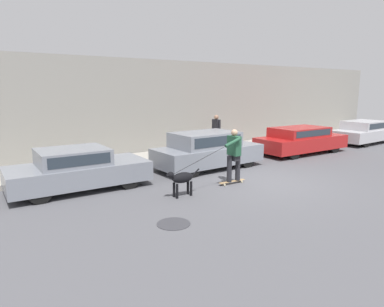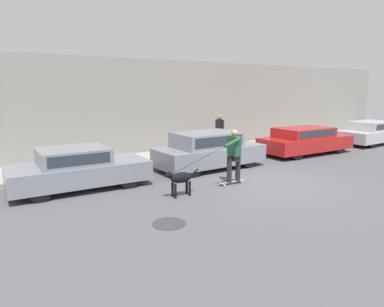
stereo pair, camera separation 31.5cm
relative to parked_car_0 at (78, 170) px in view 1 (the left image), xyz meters
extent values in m
plane|color=#545459|center=(5.04, -2.50, -0.59)|extent=(36.00, 36.00, 0.00)
cube|color=gray|center=(5.04, 3.82, 1.51)|extent=(32.00, 0.30, 4.21)
cube|color=#A39E93|center=(5.04, 2.36, -0.52)|extent=(30.00, 2.58, 0.16)
cylinder|color=black|center=(1.29, 0.74, -0.28)|extent=(0.63, 0.21, 0.63)
cylinder|color=black|center=(1.26, -0.80, -0.28)|extent=(0.63, 0.21, 0.63)
cylinder|color=black|center=(-1.18, 0.80, -0.28)|extent=(0.63, 0.21, 0.63)
cylinder|color=black|center=(-1.21, -0.74, -0.28)|extent=(0.63, 0.21, 0.63)
cube|color=gray|center=(0.04, 0.00, -0.12)|extent=(4.02, 1.86, 0.57)
cube|color=gray|center=(-0.12, 0.00, 0.40)|extent=(1.95, 1.64, 0.47)
cube|color=#28333D|center=(-0.14, -0.80, 0.42)|extent=(1.69, 0.05, 0.30)
cylinder|color=black|center=(6.09, 0.77, -0.27)|extent=(0.65, 0.22, 0.64)
cylinder|color=black|center=(6.13, -0.71, -0.27)|extent=(0.65, 0.22, 0.64)
cylinder|color=black|center=(3.53, 0.71, -0.27)|extent=(0.65, 0.22, 0.64)
cylinder|color=black|center=(3.57, -0.77, -0.27)|extent=(0.65, 0.22, 0.64)
cube|color=gray|center=(4.83, 0.00, -0.08)|extent=(4.17, 1.82, 0.64)
cube|color=gray|center=(4.66, 0.00, 0.51)|extent=(2.41, 1.60, 0.54)
cube|color=#28333D|center=(4.68, -0.78, 0.53)|extent=(2.09, 0.06, 0.35)
cylinder|color=black|center=(11.64, 0.72, -0.27)|extent=(0.66, 0.22, 0.65)
cylinder|color=black|center=(11.60, -0.79, -0.27)|extent=(0.66, 0.22, 0.65)
cylinder|color=black|center=(8.84, 0.79, -0.27)|extent=(0.66, 0.22, 0.65)
cylinder|color=black|center=(8.80, -0.72, -0.27)|extent=(0.66, 0.22, 0.65)
cube|color=#B21E1E|center=(10.22, 0.00, -0.10)|extent=(4.56, 1.86, 0.59)
cube|color=#B21E1E|center=(10.04, 0.00, 0.41)|extent=(2.64, 1.64, 0.42)
cube|color=#28333D|center=(10.02, -0.79, 0.43)|extent=(2.29, 0.07, 0.27)
cylinder|color=black|center=(16.95, 0.79, -0.26)|extent=(0.67, 0.22, 0.67)
cylinder|color=black|center=(14.25, 0.72, -0.26)|extent=(0.67, 0.22, 0.67)
cylinder|color=black|center=(14.29, -0.79, -0.26)|extent=(0.67, 0.22, 0.67)
cube|color=#BCBCC1|center=(15.62, 0.00, -0.11)|extent=(4.40, 1.86, 0.57)
cube|color=#BCBCC1|center=(15.44, 0.00, 0.40)|extent=(2.22, 1.63, 0.45)
cube|color=#28333D|center=(15.46, -0.80, 0.42)|extent=(1.92, 0.06, 0.29)
cylinder|color=black|center=(1.94, -2.42, -0.39)|extent=(0.07, 0.07, 0.41)
cylinder|color=black|center=(1.94, -2.25, -0.39)|extent=(0.07, 0.07, 0.41)
cylinder|color=black|center=(2.40, -2.42, -0.39)|extent=(0.07, 0.07, 0.41)
cylinder|color=black|center=(2.40, -2.26, -0.39)|extent=(0.07, 0.07, 0.41)
ellipsoid|color=black|center=(2.17, -2.34, -0.06)|extent=(0.66, 0.30, 0.30)
sphere|color=black|center=(1.79, -2.33, 0.07)|extent=(0.18, 0.18, 0.18)
cylinder|color=black|center=(1.71, -2.33, 0.06)|extent=(0.10, 0.08, 0.08)
cylinder|color=black|center=(2.60, -2.34, 0.03)|extent=(0.26, 0.05, 0.20)
cylinder|color=beige|center=(3.79, -2.21, -0.56)|extent=(0.07, 0.03, 0.07)
cylinder|color=beige|center=(3.80, -2.06, -0.56)|extent=(0.07, 0.03, 0.07)
cylinder|color=beige|center=(4.48, -2.24, -0.56)|extent=(0.07, 0.03, 0.07)
cylinder|color=beige|center=(4.49, -2.09, -0.56)|extent=(0.07, 0.03, 0.07)
cube|color=#A88456|center=(4.14, -2.15, -0.52)|extent=(0.97, 0.16, 0.02)
cylinder|color=#232328|center=(4.02, -2.14, -0.10)|extent=(0.16, 0.16, 0.83)
cylinder|color=#232328|center=(4.36, -2.16, -0.10)|extent=(0.16, 0.16, 0.83)
cube|color=#232328|center=(4.19, -2.15, 0.23)|extent=(0.20, 0.35, 0.17)
cube|color=#235138|center=(4.19, -2.15, 0.62)|extent=(0.24, 0.45, 0.60)
sphere|color=tan|center=(4.19, -2.15, 1.02)|extent=(0.20, 0.20, 0.20)
cylinder|color=#235138|center=(4.20, -1.88, 0.58)|extent=(0.10, 0.10, 0.57)
cylinder|color=#235138|center=(3.91, -2.41, 0.78)|extent=(0.58, 0.12, 0.28)
cylinder|color=black|center=(2.71, -2.37, 0.36)|extent=(1.85, 0.08, 0.65)
cylinder|color=#3D4760|center=(6.97, 2.32, -0.03)|extent=(0.14, 0.14, 0.81)
cylinder|color=#3D4760|center=(6.98, 2.17, -0.03)|extent=(0.14, 0.14, 0.81)
cube|color=black|center=(6.98, 2.25, 0.67)|extent=(0.21, 0.40, 0.59)
cylinder|color=black|center=(6.97, 2.48, 0.68)|extent=(0.09, 0.09, 0.56)
cylinder|color=black|center=(6.98, 2.01, 0.68)|extent=(0.09, 0.09, 0.56)
sphere|color=#997056|center=(6.98, 2.25, 1.07)|extent=(0.21, 0.21, 0.21)
cube|color=#1E569E|center=(6.97, 2.48, 0.29)|extent=(0.11, 0.25, 0.23)
cylinder|color=#38383D|center=(0.92, -3.89, -0.59)|extent=(0.74, 0.74, 0.01)
cylinder|color=red|center=(13.13, 0.82, -0.28)|extent=(0.17, 0.17, 0.64)
sphere|color=red|center=(13.13, 0.82, 0.09)|extent=(0.18, 0.18, 0.18)
camera|label=1|loc=(-2.77, -9.99, 2.34)|focal=32.00mm
camera|label=2|loc=(-2.51, -10.16, 2.34)|focal=32.00mm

